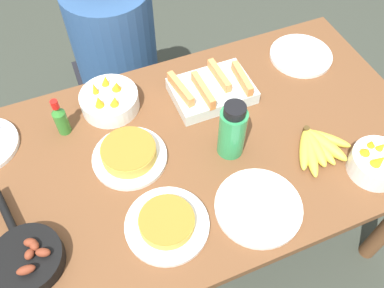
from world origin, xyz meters
The scene contains 14 objects.
ground_plane centered at (0.00, 0.00, 0.00)m, with size 14.00×14.00×0.00m, color #383D33.
dining_table centered at (0.00, 0.00, 0.64)m, with size 1.59×0.86×0.75m.
banana_bunch centered at (0.38, -0.16, 0.76)m, with size 0.22×0.19×0.04m.
melon_tray centered at (0.16, 0.19, 0.78)m, with size 0.28×0.20×0.09m.
skillet centered at (-0.56, -0.18, 0.77)m, with size 0.20×0.35×0.08m.
frittata_plate_center centered at (-0.17, -0.23, 0.77)m, with size 0.25×0.25×0.05m.
frittata_plate_side centered at (-0.20, 0.04, 0.77)m, with size 0.24×0.24×0.06m.
empty_plate_near_front centered at (0.57, 0.25, 0.75)m, with size 0.24×0.24×0.02m.
empty_plate_far_right centered at (0.10, -0.28, 0.75)m, with size 0.26×0.26×0.02m.
fruit_bowl_mango centered at (0.50, -0.29, 0.79)m, with size 0.17×0.17×0.12m.
fruit_bowl_citrus centered at (-0.20, 0.28, 0.78)m, with size 0.20×0.20×0.12m.
water_bottle centered at (0.12, -0.05, 0.85)m, with size 0.09×0.09×0.21m.
hot_sauce_bottle centered at (-0.37, 0.24, 0.81)m, with size 0.04×0.04×0.15m.
person_figure centered at (-0.07, 0.73, 0.47)m, with size 0.40×0.40×1.17m.
Camera 1 is at (-0.30, -0.72, 1.85)m, focal length 38.00 mm.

